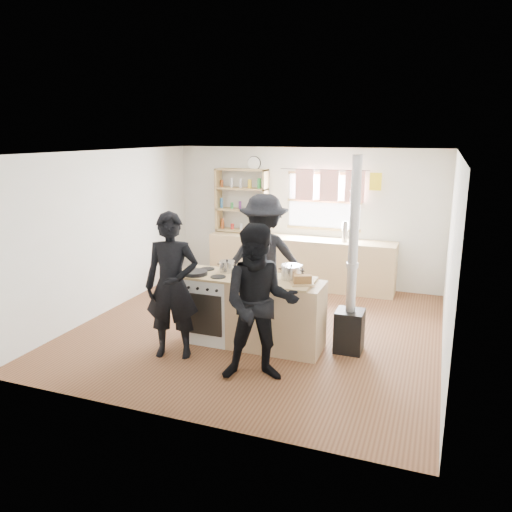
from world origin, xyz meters
name	(u,v)px	position (x,y,z in m)	size (l,w,h in m)	color
ground	(258,328)	(0.00, 0.00, -0.01)	(5.00, 5.00, 0.01)	brown
back_counter	(300,262)	(0.00, 2.22, 0.45)	(3.40, 0.55, 0.90)	tan
shelving_unit	(242,200)	(-1.20, 2.34, 1.51)	(1.00, 0.28, 1.20)	tan
thermos	(345,232)	(0.80, 2.22, 1.07)	(0.10, 0.10, 0.33)	silver
cooking_island	(254,311)	(0.14, -0.55, 0.47)	(1.97, 0.64, 0.93)	white
skillet_greens	(195,273)	(-0.63, -0.70, 0.96)	(0.45, 0.45, 0.05)	black
roast_tray	(253,276)	(0.15, -0.61, 0.97)	(0.36, 0.33, 0.08)	silver
stockpot_stove	(227,266)	(-0.29, -0.43, 1.01)	(0.21, 0.21, 0.17)	silver
stockpot_counter	(291,272)	(0.61, -0.44, 1.02)	(0.27, 0.27, 0.20)	#BDBDBF
bread_board	(302,281)	(0.81, -0.63, 0.98)	(0.34, 0.30, 0.12)	tan
flue_heater	(351,304)	(1.36, -0.31, 0.64)	(0.35, 0.35, 2.50)	black
person_near_left	(172,286)	(-0.69, -1.20, 0.92)	(0.67, 0.44, 1.83)	black
person_near_right	(260,304)	(0.53, -1.41, 0.90)	(0.88, 0.68, 1.80)	black
person_far	(264,258)	(-0.06, 0.38, 0.95)	(1.23, 0.70, 1.90)	black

